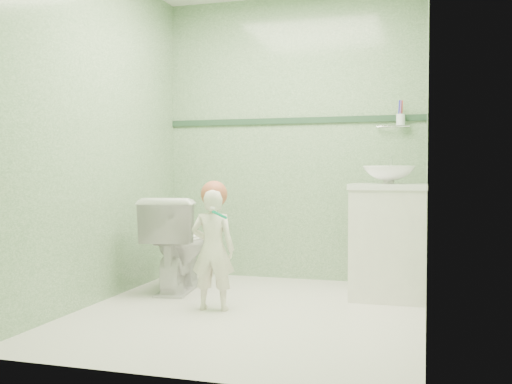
% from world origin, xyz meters
% --- Properties ---
extents(ground, '(2.50, 2.50, 0.00)m').
position_xyz_m(ground, '(0.00, 0.00, 0.00)').
color(ground, silver).
rests_on(ground, ground).
extents(room_shell, '(2.50, 2.54, 2.40)m').
position_xyz_m(room_shell, '(0.00, 0.00, 1.20)').
color(room_shell, gray).
rests_on(room_shell, ground).
extents(trim_stripe, '(2.20, 0.02, 0.05)m').
position_xyz_m(trim_stripe, '(0.00, 1.24, 1.35)').
color(trim_stripe, '#27452F').
rests_on(trim_stripe, room_shell).
extents(vanity, '(0.52, 0.50, 0.80)m').
position_xyz_m(vanity, '(0.84, 0.70, 0.40)').
color(vanity, white).
rests_on(vanity, ground).
extents(counter, '(0.54, 0.52, 0.04)m').
position_xyz_m(counter, '(0.84, 0.70, 0.81)').
color(counter, white).
rests_on(counter, vanity).
extents(basin, '(0.37, 0.37, 0.13)m').
position_xyz_m(basin, '(0.84, 0.70, 0.89)').
color(basin, white).
rests_on(basin, counter).
extents(faucet, '(0.03, 0.13, 0.18)m').
position_xyz_m(faucet, '(0.84, 0.89, 0.97)').
color(faucet, silver).
rests_on(faucet, counter).
extents(cup_holder, '(0.26, 0.07, 0.21)m').
position_xyz_m(cup_holder, '(0.89, 1.18, 1.33)').
color(cup_holder, silver).
rests_on(cup_holder, room_shell).
extents(toilet, '(0.50, 0.76, 0.73)m').
position_xyz_m(toilet, '(-0.74, 0.51, 0.36)').
color(toilet, white).
rests_on(toilet, ground).
extents(toddler, '(0.31, 0.22, 0.80)m').
position_xyz_m(toddler, '(-0.25, -0.00, 0.40)').
color(toddler, white).
rests_on(toddler, ground).
extents(hair_cap, '(0.18, 0.18, 0.18)m').
position_xyz_m(hair_cap, '(-0.25, 0.02, 0.77)').
color(hair_cap, '#AF5A3C').
rests_on(hair_cap, toddler).
extents(teal_toothbrush, '(0.11, 0.14, 0.08)m').
position_xyz_m(teal_toothbrush, '(-0.17, -0.12, 0.65)').
color(teal_toothbrush, '#029465').
rests_on(teal_toothbrush, toddler).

